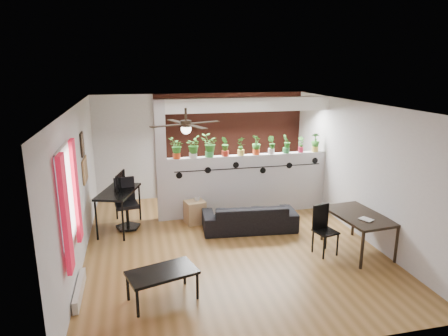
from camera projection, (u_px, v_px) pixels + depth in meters
room_shell at (229, 178)px, 7.20m from camera, size 6.30×7.10×2.90m
partition_wall at (248, 184)px, 8.94m from camera, size 3.60×0.18×1.35m
ceiling_header at (249, 105)px, 8.50m from camera, size 3.60×0.18×0.30m
pier_column at (161, 162)px, 8.38m from camera, size 0.22×0.20×2.60m
brick_panel at (232, 144)px, 10.17m from camera, size 3.90×0.05×2.60m
vine_decal at (250, 168)px, 8.75m from camera, size 3.31×0.01×0.30m
window_assembly at (69, 198)px, 5.46m from camera, size 0.09×1.30×1.55m
baseboard_heater at (79, 290)px, 5.83m from camera, size 0.08×1.00×0.18m
corkboard at (85, 170)px, 7.53m from camera, size 0.03×0.60×0.45m
framed_art at (82, 144)px, 7.35m from camera, size 0.03×0.34×0.44m
ceiling_fan at (186, 126)px, 6.49m from camera, size 1.19×1.19×0.43m
potted_plant_0 at (176, 148)px, 8.37m from camera, size 0.29×0.29×0.44m
potted_plant_1 at (193, 146)px, 8.45m from camera, size 0.24×0.28×0.47m
potted_plant_2 at (209, 145)px, 8.52m from camera, size 0.27×0.22×0.49m
potted_plant_3 at (225, 146)px, 8.60m from camera, size 0.19×0.23×0.43m
potted_plant_4 at (241, 145)px, 8.68m from camera, size 0.23×0.20×0.41m
potted_plant_5 at (256, 144)px, 8.75m from camera, size 0.27×0.28×0.43m
potted_plant_6 at (271, 144)px, 8.84m from camera, size 0.25×0.25×0.40m
potted_plant_7 at (286, 143)px, 8.91m from camera, size 0.24×0.21×0.42m
potted_plant_8 at (301, 144)px, 8.99m from camera, size 0.21×0.19×0.36m
potted_plant_9 at (315, 142)px, 9.06m from camera, size 0.25×0.22×0.43m
sofa at (249, 217)px, 8.12m from camera, size 1.85×0.87×0.53m
cube_shelf at (195, 212)px, 8.46m from camera, size 0.47×0.43×0.49m
cup at (197, 199)px, 8.40m from camera, size 0.14×0.14×0.10m
computer_desk at (118, 194)px, 8.00m from camera, size 0.93×1.28×0.83m
monitor at (118, 184)px, 8.10m from camera, size 0.33×0.13×0.19m
office_chair at (126, 207)px, 8.16m from camera, size 0.53×0.53×1.03m
dining_table at (359, 218)px, 7.11m from camera, size 0.89×1.34×0.69m
book at (363, 221)px, 6.78m from camera, size 0.24×0.27×0.02m
folding_chair at (323, 225)px, 7.06m from camera, size 0.43×0.43×0.89m
coffee_table at (162, 274)px, 5.65m from camera, size 1.07×0.78×0.45m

